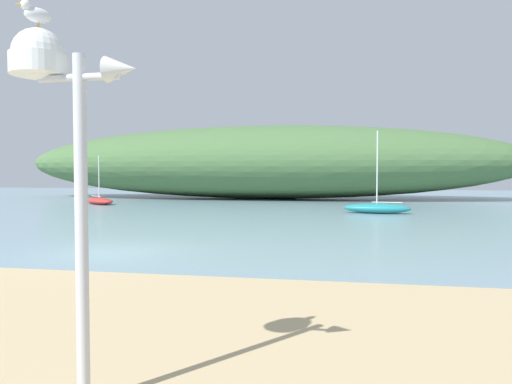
{
  "coord_description": "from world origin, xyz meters",
  "views": [
    {
      "loc": [
        6.98,
        -13.1,
        2.38
      ],
      "look_at": [
        3.09,
        7.56,
        1.57
      ],
      "focal_mm": 33.1,
      "sensor_mm": 36.0,
      "label": 1
    }
  ],
  "objects": [
    {
      "name": "sailboat_outer_mooring",
      "position": [
        -12.01,
        21.02,
        0.27
      ],
      "size": [
        4.02,
        3.59,
        3.83
      ],
      "color": "#B72D28",
      "rests_on": "ground"
    },
    {
      "name": "sailboat_off_point",
      "position": [
        8.9,
        16.11,
        0.33
      ],
      "size": [
        4.08,
        1.77,
        4.98
      ],
      "color": "teal",
      "rests_on": "ground"
    },
    {
      "name": "ground_plane",
      "position": [
        0.0,
        0.0,
        0.0
      ],
      "size": [
        120.0,
        120.0,
        0.0
      ],
      "primitive_type": "plane",
      "color": "#7A99A8"
    },
    {
      "name": "mast_structure",
      "position": [
        4.31,
        -9.1,
        3.12
      ],
      "size": [
        1.23,
        0.52,
        3.54
      ],
      "color": "silver",
      "rests_on": "beach_sand"
    },
    {
      "name": "seagull_on_radar",
      "position": [
        4.15,
        -9.12,
        3.87
      ],
      "size": [
        0.25,
        0.31,
        0.24
      ],
      "color": "orange",
      "rests_on": "mast_structure"
    },
    {
      "name": "distant_hill",
      "position": [
        -0.67,
        31.97,
        3.49
      ],
      "size": [
        48.88,
        12.87,
        6.98
      ],
      "primitive_type": "ellipsoid",
      "color": "#476B3D",
      "rests_on": "ground"
    }
  ]
}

